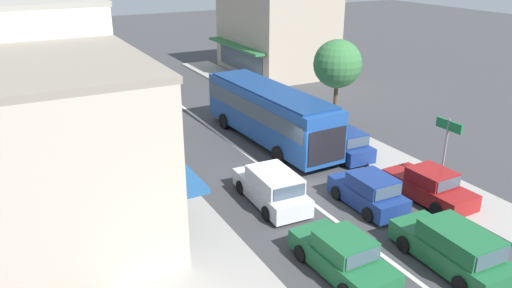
{
  "coord_description": "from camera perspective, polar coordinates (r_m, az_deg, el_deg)",
  "views": [
    {
      "loc": [
        -11.48,
        -18.01,
        10.53
      ],
      "look_at": [
        -0.25,
        3.06,
        1.2
      ],
      "focal_mm": 35.0,
      "sensor_mm": 36.0,
      "label": 1
    }
  ],
  "objects": [
    {
      "name": "shopfront_mid_block",
      "position": [
        28.46,
        -24.87,
        6.51
      ],
      "size": [
        8.58,
        9.1,
        8.4
      ],
      "color": "silver",
      "rests_on": "ground"
    },
    {
      "name": "lane_centre_line",
      "position": [
        26.96,
        -0.48,
        -1.63
      ],
      "size": [
        0.2,
        28.0,
        0.01
      ],
      "primitive_type": "cube",
      "color": "silver",
      "rests_on": "ground"
    },
    {
      "name": "pedestrian_browsing_midblock",
      "position": [
        28.4,
        -12.92,
        1.32
      ],
      "size": [
        0.47,
        0.39,
        1.63
      ],
      "color": "#4C4742",
      "rests_on": "sidewalk_left"
    },
    {
      "name": "building_right_far",
      "position": [
        45.96,
        2.29,
        13.09
      ],
      "size": [
        8.27,
        10.25,
        7.9
      ],
      "color": "#B2A38E",
      "rests_on": "ground"
    },
    {
      "name": "city_bus",
      "position": [
        28.7,
        1.53,
        3.8
      ],
      "size": [
        3.02,
        10.94,
        3.23
      ],
      "color": "#1E4C99",
      "rests_on": "ground"
    },
    {
      "name": "hatchback_queue_far_back",
      "position": [
        22.3,
        12.75,
        -5.36
      ],
      "size": [
        1.86,
        3.72,
        1.54
      ],
      "color": "navy",
      "rests_on": "ground"
    },
    {
      "name": "kerb_right",
      "position": [
        31.6,
        7.83,
        1.79
      ],
      "size": [
        2.8,
        44.0,
        0.12
      ],
      "primitive_type": "cube",
      "color": "#A39E96",
      "rests_on": "ground"
    },
    {
      "name": "sedan_behind_bus_mid",
      "position": [
        17.88,
        9.87,
        -12.53
      ],
      "size": [
        1.98,
        4.24,
        1.47
      ],
      "color": "#1E6638",
      "rests_on": "ground"
    },
    {
      "name": "street_tree_right",
      "position": [
        30.35,
        9.3,
        9.0
      ],
      "size": [
        2.89,
        2.89,
        5.65
      ],
      "color": "brown",
      "rests_on": "ground"
    },
    {
      "name": "directional_road_sign",
      "position": [
        23.77,
        20.98,
        0.58
      ],
      "size": [
        0.1,
        1.4,
        3.6
      ],
      "color": "gray",
      "rests_on": "ground"
    },
    {
      "name": "traffic_light_downstreet",
      "position": [
        36.95,
        -16.37,
        8.5
      ],
      "size": [
        0.33,
        0.24,
        4.2
      ],
      "color": "gray",
      "rests_on": "ground"
    },
    {
      "name": "parked_sedan_kerb_front",
      "position": [
        23.66,
        19.18,
        -4.58
      ],
      "size": [
        1.99,
        4.25,
        1.47
      ],
      "color": "maroon",
      "rests_on": "ground"
    },
    {
      "name": "sidewalk_left",
      "position": [
        26.61,
        -15.64,
        -2.65
      ],
      "size": [
        5.2,
        44.0,
        0.14
      ],
      "primitive_type": "cube",
      "color": "#A39E96",
      "rests_on": "ground"
    },
    {
      "name": "ground_plane",
      "position": [
        23.81,
        4.0,
        -4.95
      ],
      "size": [
        140.0,
        140.0,
        0.0
      ],
      "primitive_type": "plane",
      "color": "#3F3F42"
    },
    {
      "name": "wagon_adjacent_lane_lead",
      "position": [
        22.03,
        1.82,
        -5.03
      ],
      "size": [
        2.09,
        4.58,
        1.58
      ],
      "color": "silver",
      "rests_on": "ground"
    },
    {
      "name": "wagon_queue_gap_filler",
      "position": [
        19.19,
        21.59,
        -11.0
      ],
      "size": [
        2.06,
        4.56,
        1.58
      ],
      "color": "#1E6638",
      "rests_on": "ground"
    },
    {
      "name": "pedestrian_with_handbag_near",
      "position": [
        23.84,
        -9.43,
        -2.35
      ],
      "size": [
        0.64,
        0.42,
        1.63
      ],
      "color": "#232838",
      "rests_on": "sidewalk_left"
    },
    {
      "name": "parked_sedan_kerb_third",
      "position": [
        31.84,
        3.97,
        3.24
      ],
      "size": [
        1.9,
        4.2,
        1.47
      ],
      "color": "#9EA3A8",
      "rests_on": "ground"
    },
    {
      "name": "shopfront_corner_near",
      "position": [
        19.83,
        -22.38,
        -1.18
      ],
      "size": [
        8.35,
        8.8,
        6.96
      ],
      "color": "beige",
      "rests_on": "ground"
    },
    {
      "name": "parked_hatchback_kerb_second",
      "position": [
        27.36,
        10.0,
        -0.03
      ],
      "size": [
        1.91,
        3.75,
        1.54
      ],
      "color": "navy",
      "rests_on": "ground"
    },
    {
      "name": "shopfront_far_end",
      "position": [
        36.97,
        -25.91,
        8.96
      ],
      "size": [
        7.34,
        7.77,
        7.89
      ],
      "color": "#84939E",
      "rests_on": "ground"
    }
  ]
}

